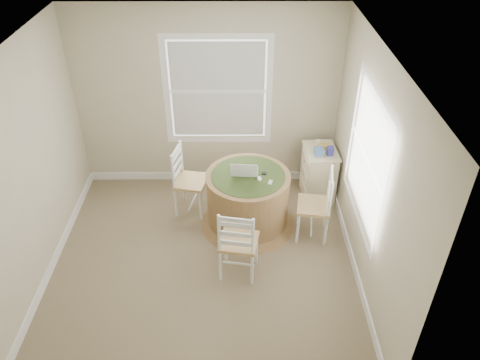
{
  "coord_description": "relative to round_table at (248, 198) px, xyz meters",
  "views": [
    {
      "loc": [
        0.42,
        -4.02,
        4.08
      ],
      "look_at": [
        0.44,
        0.45,
        0.92
      ],
      "focal_mm": 35.0,
      "sensor_mm": 36.0,
      "label": 1
    }
  ],
  "objects": [
    {
      "name": "mouse",
      "position": [
        0.14,
        -0.08,
        0.36
      ],
      "size": [
        0.08,
        0.11,
        0.03
      ],
      "primitive_type": "ellipsoid",
      "rotation": [
        0.0,
        0.0,
        -0.23
      ],
      "color": "white",
      "rests_on": "round_table"
    },
    {
      "name": "chair_left",
      "position": [
        -0.75,
        0.29,
        0.06
      ],
      "size": [
        0.48,
        0.49,
        0.95
      ],
      "primitive_type": null,
      "rotation": [
        0.0,
        0.0,
        1.37
      ],
      "color": "white",
      "rests_on": "ground"
    },
    {
      "name": "laptop",
      "position": [
        -0.04,
        0.05,
        0.38
      ],
      "size": [
        0.35,
        0.32,
        0.23
      ],
      "rotation": [
        0.0,
        0.0,
        3.07
      ],
      "color": "white",
      "rests_on": "round_table"
    },
    {
      "name": "phone",
      "position": [
        0.27,
        -0.15,
        0.35
      ],
      "size": [
        0.06,
        0.1,
        0.02
      ],
      "primitive_type": "cube",
      "rotation": [
        0.0,
        0.0,
        -0.23
      ],
      "color": "#B7BABF",
      "rests_on": "round_table"
    },
    {
      "name": "chair_right",
      "position": [
        0.82,
        -0.23,
        0.06
      ],
      "size": [
        0.46,
        0.47,
        0.95
      ],
      "primitive_type": null,
      "rotation": [
        0.0,
        0.0,
        -1.72
      ],
      "color": "white",
      "rests_on": "ground"
    },
    {
      "name": "cup_cream",
      "position": [
        0.97,
        0.71,
        0.39
      ],
      "size": [
        0.07,
        0.07,
        0.09
      ],
      "primitive_type": "cylinder",
      "color": "beige",
      "rests_on": "corner_chest"
    },
    {
      "name": "room",
      "position": [
        -0.38,
        -0.61,
        0.88
      ],
      "size": [
        3.64,
        3.64,
        2.64
      ],
      "color": "#7D6D4F",
      "rests_on": "ground"
    },
    {
      "name": "chair_near",
      "position": [
        -0.12,
        -0.88,
        0.06
      ],
      "size": [
        0.48,
        0.47,
        0.95
      ],
      "primitive_type": null,
      "rotation": [
        0.0,
        0.0,
        2.97
      ],
      "color": "white",
      "rests_on": "ground"
    },
    {
      "name": "round_table",
      "position": [
        0.0,
        0.0,
        0.0
      ],
      "size": [
        1.25,
        1.25,
        0.77
      ],
      "rotation": [
        0.0,
        0.0,
        -0.23
      ],
      "color": "olive",
      "rests_on": "ground"
    },
    {
      "name": "tissue_box",
      "position": [
        0.95,
        0.48,
        0.4
      ],
      "size": [
        0.13,
        0.13,
        0.1
      ],
      "primitive_type": "cube",
      "rotation": [
        0.0,
        0.0,
        0.06
      ],
      "color": "#4E7EB3",
      "rests_on": "corner_chest"
    },
    {
      "name": "keys",
      "position": [
        0.2,
        0.03,
        0.35
      ],
      "size": [
        0.07,
        0.06,
        0.02
      ],
      "primitive_type": "cube",
      "rotation": [
        0.0,
        0.0,
        -0.23
      ],
      "color": "black",
      "rests_on": "round_table"
    },
    {
      "name": "box_blue",
      "position": [
        1.1,
        0.48,
        0.41
      ],
      "size": [
        0.08,
        0.08,
        0.12
      ],
      "primitive_type": "cube",
      "rotation": [
        0.0,
        0.0,
        0.06
      ],
      "color": "#3936A4",
      "rests_on": "corner_chest"
    },
    {
      "name": "corner_chest",
      "position": [
        1.0,
        0.6,
        -0.03
      ],
      "size": [
        0.46,
        0.6,
        0.77
      ],
      "rotation": [
        0.0,
        0.0,
        0.06
      ],
      "color": "beige",
      "rests_on": "ground"
    },
    {
      "name": "box_yellow",
      "position": [
        1.04,
        0.64,
        0.38
      ],
      "size": [
        0.16,
        0.11,
        0.06
      ],
      "primitive_type": "cube",
      "rotation": [
        0.0,
        0.0,
        0.06
      ],
      "color": "#DFB54E",
      "rests_on": "corner_chest"
    }
  ]
}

